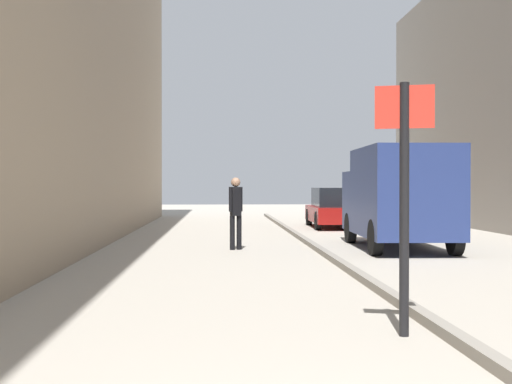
% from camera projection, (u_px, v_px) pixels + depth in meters
% --- Properties ---
extents(ground_plane, '(80.00, 80.00, 0.00)m').
position_uv_depth(ground_plane, '(255.00, 260.00, 14.14)').
color(ground_plane, '#A8A093').
extents(kerb_strip, '(0.16, 40.00, 0.12)m').
position_uv_depth(kerb_strip, '(330.00, 256.00, 14.23)').
color(kerb_strip, gray).
rests_on(kerb_strip, ground_plane).
extents(pedestrian_main_foreground, '(0.33, 0.25, 1.73)m').
position_uv_depth(pedestrian_main_foreground, '(236.00, 208.00, 16.31)').
color(pedestrian_main_foreground, black).
rests_on(pedestrian_main_foreground, ground_plane).
extents(delivery_van, '(2.11, 4.97, 2.43)m').
position_uv_depth(delivery_van, '(398.00, 195.00, 16.54)').
color(delivery_van, navy).
rests_on(delivery_van, ground_plane).
extents(parked_car, '(1.92, 4.24, 1.45)m').
position_uv_depth(parked_car, '(336.00, 208.00, 24.80)').
color(parked_car, maroon).
rests_on(parked_car, ground_plane).
extents(street_sign_post, '(0.59, 0.19, 2.60)m').
position_uv_depth(street_sign_post, '(404.00, 186.00, 6.98)').
color(street_sign_post, black).
rests_on(street_sign_post, ground_plane).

